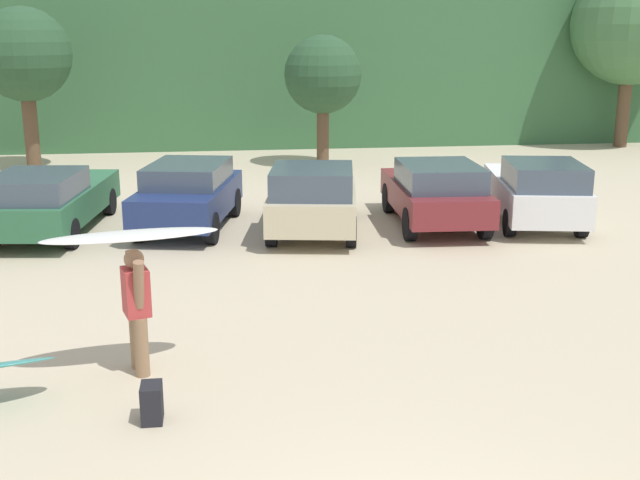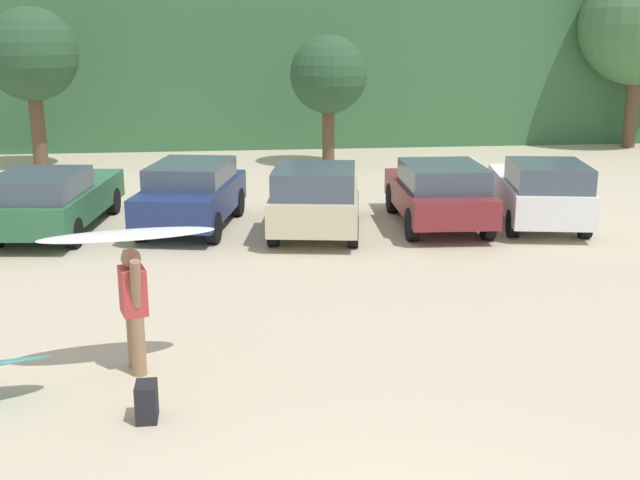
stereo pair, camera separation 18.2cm
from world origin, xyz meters
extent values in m
cube|color=#38663D|center=(0.00, 30.14, 3.01)|extent=(108.00, 12.00, 6.01)
cylinder|color=brown|center=(-7.26, 20.97, 1.18)|extent=(0.46, 0.46, 2.37)
sphere|color=#284C2D|center=(-7.26, 20.97, 3.61)|extent=(2.92, 2.92, 2.92)
cylinder|color=brown|center=(2.06, 20.40, 0.95)|extent=(0.40, 0.40, 1.90)
sphere|color=#284C2D|center=(2.06, 20.40, 2.96)|extent=(2.50, 2.50, 2.50)
cylinder|color=brown|center=(13.97, 23.19, 1.33)|extent=(0.49, 0.49, 2.66)
sphere|color=#427042|center=(13.97, 23.19, 4.54)|extent=(4.42, 4.42, 4.42)
cube|color=#2D6642|center=(-5.07, 12.54, 0.64)|extent=(2.38, 4.93, 0.65)
cube|color=#3F4C5B|center=(-5.20, 11.48, 1.22)|extent=(1.93, 2.42, 0.49)
cylinder|color=black|center=(-5.68, 14.20, 0.32)|extent=(0.30, 0.65, 0.63)
cylinder|color=black|center=(-4.07, 13.99, 0.32)|extent=(0.30, 0.65, 0.63)
cylinder|color=black|center=(-4.46, 10.89, 0.32)|extent=(0.30, 0.65, 0.63)
cube|color=navy|center=(-2.10, 12.31, 0.67)|extent=(2.54, 4.19, 0.68)
cube|color=#3F4C5B|center=(-2.09, 12.36, 1.25)|extent=(2.06, 2.57, 0.47)
cylinder|color=black|center=(-2.60, 13.74, 0.34)|extent=(0.36, 0.70, 0.67)
cylinder|color=black|center=(-1.06, 13.40, 0.34)|extent=(0.36, 0.70, 0.67)
cylinder|color=black|center=(-3.15, 11.22, 0.34)|extent=(0.36, 0.70, 0.67)
cylinder|color=black|center=(-1.61, 10.88, 0.34)|extent=(0.36, 0.70, 0.67)
cube|color=beige|center=(0.66, 11.74, 0.66)|extent=(2.49, 4.39, 0.68)
cube|color=#3F4C5B|center=(0.53, 10.93, 1.28)|extent=(1.99, 2.26, 0.57)
cylinder|color=black|center=(0.07, 13.22, 0.32)|extent=(0.32, 0.67, 0.64)
cylinder|color=black|center=(1.70, 12.95, 0.32)|extent=(0.32, 0.67, 0.64)
cylinder|color=black|center=(-0.38, 10.53, 0.32)|extent=(0.32, 0.67, 0.64)
cylinder|color=black|center=(1.25, 10.25, 0.32)|extent=(0.32, 0.67, 0.64)
cube|color=maroon|center=(3.46, 11.92, 0.67)|extent=(2.02, 4.23, 0.62)
cube|color=#3F4C5B|center=(3.43, 11.43, 1.23)|extent=(1.77, 2.26, 0.51)
cylinder|color=black|center=(2.72, 13.33, 0.36)|extent=(0.26, 0.73, 0.72)
cylinder|color=black|center=(4.34, 13.24, 0.36)|extent=(0.26, 0.73, 0.72)
cylinder|color=black|center=(2.58, 10.59, 0.36)|extent=(0.26, 0.73, 0.72)
cylinder|color=black|center=(4.20, 10.51, 0.36)|extent=(0.26, 0.73, 0.72)
cube|color=white|center=(5.83, 11.89, 0.66)|extent=(2.46, 4.44, 0.73)
cube|color=#3F4C5B|center=(5.65, 10.92, 1.29)|extent=(1.91, 2.25, 0.53)
cylinder|color=black|center=(5.33, 13.39, 0.30)|extent=(0.33, 0.63, 0.60)
cylinder|color=black|center=(6.84, 13.10, 0.30)|extent=(0.33, 0.63, 0.60)
cylinder|color=black|center=(4.82, 10.67, 0.30)|extent=(0.33, 0.63, 0.60)
cylinder|color=black|center=(6.32, 10.38, 0.30)|extent=(0.33, 0.63, 0.60)
cylinder|color=#8C6B4C|center=(-2.51, 4.38, 0.40)|extent=(0.19, 0.19, 0.80)
cylinder|color=#8C6B4C|center=(-2.59, 4.66, 0.40)|extent=(0.19, 0.19, 0.80)
cube|color=#B23838|center=(-2.55, 4.52, 1.11)|extent=(0.41, 0.48, 0.61)
sphere|color=#8C664C|center=(-2.55, 4.52, 1.54)|extent=(0.26, 0.26, 0.26)
cylinder|color=#8C664C|center=(-2.49, 4.31, 1.27)|extent=(0.21, 0.31, 0.66)
cylinder|color=#8C664C|center=(-2.61, 4.74, 1.27)|extent=(0.18, 0.19, 0.65)
ellipsoid|color=white|center=(-2.57, 4.50, 1.85)|extent=(2.29, 1.00, 0.08)
cube|color=black|center=(-2.30, 3.11, 0.23)|extent=(0.24, 0.34, 0.45)
camera|label=1|loc=(-1.50, -5.36, 4.36)|focal=44.53mm
camera|label=2|loc=(-1.32, -5.38, 4.36)|focal=44.53mm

